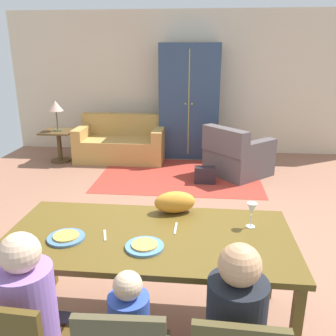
# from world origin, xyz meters

# --- Properties ---
(ground_plane) EXTENTS (7.06, 6.10, 0.02)m
(ground_plane) POSITION_xyz_m (0.00, 0.45, -0.01)
(ground_plane) COLOR #90614A
(back_wall) EXTENTS (7.06, 0.10, 2.70)m
(back_wall) POSITION_xyz_m (0.00, 3.55, 1.35)
(back_wall) COLOR beige
(back_wall) RESTS_ON ground_plane
(dining_table) EXTENTS (1.98, 0.95, 0.76)m
(dining_table) POSITION_xyz_m (-0.02, -1.46, 0.69)
(dining_table) COLOR brown
(dining_table) RESTS_ON ground_plane
(plate_near_man) EXTENTS (0.25, 0.25, 0.02)m
(plate_near_man) POSITION_xyz_m (-0.57, -1.58, 0.77)
(plate_near_man) COLOR teal
(plate_near_man) RESTS_ON dining_table
(pizza_near_man) EXTENTS (0.17, 0.17, 0.01)m
(pizza_near_man) POSITION_xyz_m (-0.57, -1.58, 0.78)
(pizza_near_man) COLOR gold
(pizza_near_man) RESTS_ON plate_near_man
(plate_near_child) EXTENTS (0.25, 0.25, 0.02)m
(plate_near_child) POSITION_xyz_m (-0.02, -1.64, 0.77)
(plate_near_child) COLOR teal
(plate_near_child) RESTS_ON dining_table
(pizza_near_child) EXTENTS (0.17, 0.17, 0.01)m
(pizza_near_child) POSITION_xyz_m (-0.02, -1.64, 0.78)
(pizza_near_child) COLOR gold
(pizza_near_child) RESTS_ON plate_near_child
(wine_glass) EXTENTS (0.07, 0.07, 0.19)m
(wine_glass) POSITION_xyz_m (0.69, -1.28, 0.89)
(wine_glass) COLOR silver
(wine_glass) RESTS_ON dining_table
(fork) EXTENTS (0.06, 0.15, 0.01)m
(fork) POSITION_xyz_m (-0.32, -1.51, 0.76)
(fork) COLOR silver
(fork) RESTS_ON dining_table
(knife) EXTENTS (0.02, 0.17, 0.01)m
(knife) POSITION_xyz_m (0.15, -1.36, 0.76)
(knife) COLOR silver
(knife) RESTS_ON dining_table
(person_man) EXTENTS (0.30, 0.41, 1.11)m
(person_man) POSITION_xyz_m (-0.57, -2.12, 0.51)
(person_man) COLOR #3B3E4F
(person_man) RESTS_ON ground_plane
(cat) EXTENTS (0.35, 0.23, 0.17)m
(cat) POSITION_xyz_m (0.13, -1.09, 0.84)
(cat) COLOR orange
(cat) RESTS_ON dining_table
(area_rug) EXTENTS (2.60, 1.80, 0.01)m
(area_rug) POSITION_xyz_m (-0.04, 1.92, 0.00)
(area_rug) COLOR #A13226
(area_rug) RESTS_ON ground_plane
(couch) EXTENTS (1.62, 0.86, 0.82)m
(couch) POSITION_xyz_m (-1.19, 2.78, 0.30)
(couch) COLOR #B68B47
(couch) RESTS_ON ground_plane
(armchair) EXTENTS (1.21, 1.21, 0.82)m
(armchair) POSITION_xyz_m (0.89, 2.09, 0.32)
(armchair) COLOR #554C4D
(armchair) RESTS_ON ground_plane
(armoire) EXTENTS (1.10, 0.59, 2.10)m
(armoire) POSITION_xyz_m (0.05, 3.16, 1.05)
(armoire) COLOR navy
(armoire) RESTS_ON ground_plane
(side_table) EXTENTS (0.56, 0.56, 0.58)m
(side_table) POSITION_xyz_m (-2.30, 2.52, 0.38)
(side_table) COLOR #4E381D
(side_table) RESTS_ON ground_plane
(table_lamp) EXTENTS (0.26, 0.26, 0.54)m
(table_lamp) POSITION_xyz_m (-2.30, 2.52, 1.01)
(table_lamp) COLOR #494E33
(table_lamp) RESTS_ON side_table
(handbag) EXTENTS (0.32, 0.16, 0.26)m
(handbag) POSITION_xyz_m (0.38, 1.62, 0.13)
(handbag) COLOR #291F24
(handbag) RESTS_ON ground_plane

